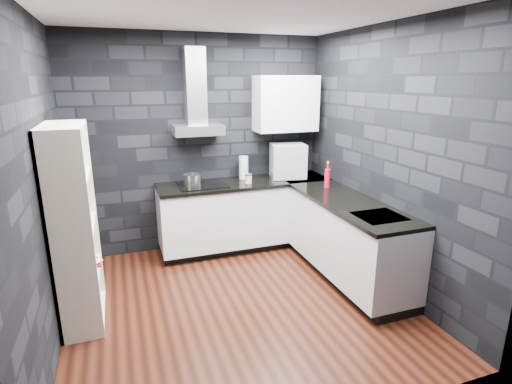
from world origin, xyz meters
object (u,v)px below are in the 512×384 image
red_bottle (327,178)px  bookshelf (75,227)px  appliance_garage (288,161)px  glass_vase (244,168)px  fruit_bowl (74,225)px  pot (192,180)px  storage_jar (248,179)px  utensil_crock (274,175)px

red_bottle → bookshelf: bookshelf is taller
appliance_garage → bookshelf: size_ratio=0.24×
glass_vase → appliance_garage: 0.59m
fruit_bowl → bookshelf: bearing=90.0°
red_bottle → bookshelf: (-2.76, -0.44, -0.11)m
pot → bookshelf: bookshelf is taller
pot → bookshelf: bearing=-140.2°
pot → appliance_garage: (1.27, 0.02, 0.15)m
appliance_garage → fruit_bowl: 2.76m
storage_jar → bookshelf: size_ratio=0.06×
utensil_crock → appliance_garage: bearing=14.9°
red_bottle → fruit_bowl: (-2.76, -0.50, -0.08)m
glass_vase → storage_jar: 0.26m
pot → storage_jar: (0.69, -0.09, -0.02)m
storage_jar → pot: bearing=172.6°
red_bottle → glass_vase: bearing=137.3°
red_bottle → utensil_crock: bearing=130.0°
glass_vase → utensil_crock: glass_vase is taller
utensil_crock → fruit_bowl: size_ratio=0.55×
appliance_garage → pot: bearing=-167.1°
appliance_garage → glass_vase: bearing=178.3°
red_bottle → bookshelf: size_ratio=0.12×
appliance_garage → storage_jar: bearing=-157.5°
glass_vase → storage_jar: size_ratio=2.87×
pot → bookshelf: (-1.25, -1.04, -0.07)m
utensil_crock → red_bottle: (0.46, -0.55, 0.05)m
glass_vase → red_bottle: 1.10m
storage_jar → appliance_garage: size_ratio=0.24×
bookshelf → appliance_garage: bearing=17.3°
pot → utensil_crock: pot is taller
pot → fruit_bowl: pot is taller
utensil_crock → appliance_garage: appliance_garage is taller
pot → utensil_crock: size_ratio=1.66×
glass_vase → bookshelf: size_ratio=0.16×
utensil_crock → fruit_bowl: utensil_crock is taller
appliance_garage → bookshelf: 2.74m
glass_vase → utensil_crock: size_ratio=2.39×
pot → bookshelf: 1.62m
glass_vase → pot: bearing=-167.5°
glass_vase → storage_jar: bearing=-93.8°
glass_vase → utensil_crock: bearing=-29.5°
storage_jar → red_bottle: 0.97m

